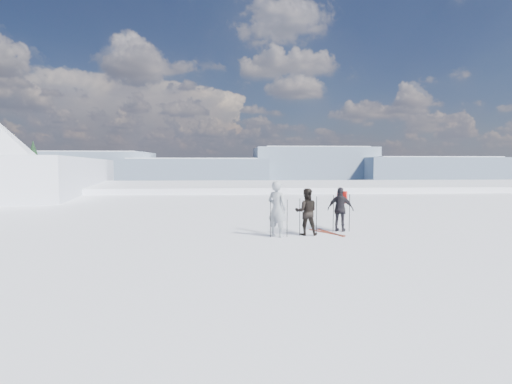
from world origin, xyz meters
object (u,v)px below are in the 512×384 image
at_px(skier_grey, 277,209).
at_px(skis_loose, 328,233).
at_px(skier_pack, 341,209).
at_px(skier_dark, 306,212).

bearing_deg(skier_grey, skis_loose, -123.50).
bearing_deg(skier_grey, skier_pack, -120.52).
distance_m(skier_grey, skis_loose, 2.23).
bearing_deg(skier_dark, skis_loose, -151.19).
height_order(skier_dark, skier_pack, skier_dark).
xyz_separation_m(skier_dark, skier_pack, (1.39, 0.66, -0.00)).
relative_size(skier_pack, skis_loose, 0.98).
distance_m(skier_dark, skier_pack, 1.54).
distance_m(skier_dark, skis_loose, 1.23).
bearing_deg(skier_pack, skier_grey, 48.45).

